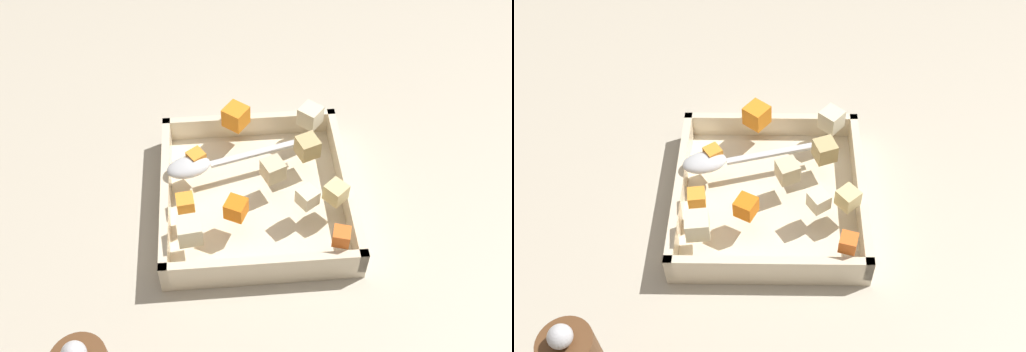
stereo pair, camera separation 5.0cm
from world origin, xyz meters
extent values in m
plane|color=#BCB29E|center=(0.00, 0.00, 0.00)|extent=(4.00, 4.00, 0.00)
cube|color=beige|center=(0.02, -0.01, 0.01)|extent=(0.28, 0.28, 0.01)
cube|color=beige|center=(0.02, -0.15, 0.03)|extent=(0.28, 0.01, 0.04)
cube|color=beige|center=(0.02, 0.12, 0.03)|extent=(0.28, 0.01, 0.04)
cube|color=beige|center=(-0.12, -0.01, 0.03)|extent=(0.01, 0.28, 0.04)
cube|color=beige|center=(0.15, -0.01, 0.03)|extent=(0.01, 0.28, 0.04)
cube|color=orange|center=(-0.03, 0.09, 0.07)|extent=(0.03, 0.03, 0.02)
cube|color=orange|center=(0.06, 0.07, 0.07)|extent=(0.03, 0.03, 0.02)
cube|color=orange|center=(0.14, 0.01, 0.07)|extent=(0.05, 0.05, 0.03)
cube|color=orange|center=(-0.04, 0.02, 0.07)|extent=(0.04, 0.04, 0.03)
cube|color=orange|center=(-0.10, -0.12, 0.07)|extent=(0.03, 0.03, 0.02)
cube|color=beige|center=(-0.07, 0.08, 0.07)|extent=(0.04, 0.04, 0.03)
cube|color=#E0CC89|center=(-0.02, -0.12, 0.07)|extent=(0.04, 0.04, 0.03)
cube|color=beige|center=(0.02, -0.04, 0.07)|extent=(0.04, 0.04, 0.03)
cube|color=tan|center=(0.06, -0.09, 0.07)|extent=(0.04, 0.04, 0.03)
cube|color=beige|center=(0.13, -0.11, 0.07)|extent=(0.04, 0.04, 0.03)
cube|color=beige|center=(-0.03, -0.08, 0.07)|extent=(0.03, 0.03, 0.03)
ellipsoid|color=silver|center=(0.04, 0.08, 0.06)|extent=(0.06, 0.07, 0.02)
cube|color=silver|center=(0.07, -0.02, 0.06)|extent=(0.05, 0.15, 0.01)
sphere|color=#B7B7BC|center=(-0.29, 0.18, 0.19)|extent=(0.02, 0.02, 0.02)
camera|label=1|loc=(-0.53, 0.03, 0.70)|focal=41.11mm
camera|label=2|loc=(-0.53, -0.02, 0.70)|focal=41.11mm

